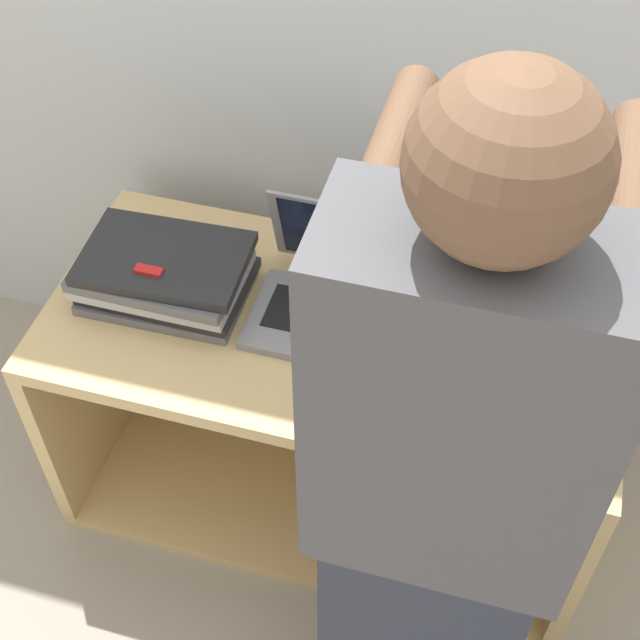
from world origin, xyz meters
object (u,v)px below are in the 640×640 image
Objects in this scene: laptop_open at (338,295)px; laptop_stack_left at (165,274)px; laptop_stack_right at (512,353)px; person at (438,518)px.

laptop_stack_left is at bearing -172.19° from laptop_open.
laptop_stack_right is 0.54m from person.
laptop_stack_right is at bearing -7.15° from laptop_open.
laptop_stack_left reaches higher than laptop_stack_right.
laptop_open is at bearing 172.85° from laptop_stack_right.
laptop_stack_right is (0.77, 0.00, -0.02)m from laptop_stack_left.
laptop_open is 0.96× the size of laptop_stack_left.
laptop_stack_left is 0.23× the size of person.
person is at bearing -36.14° from laptop_stack_left.
laptop_open is at bearing 119.25° from person.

